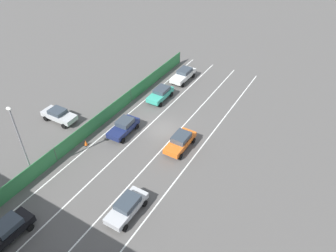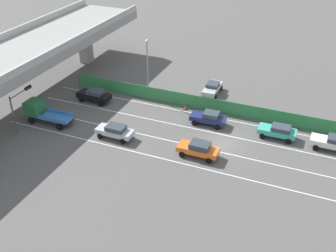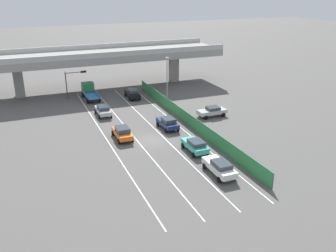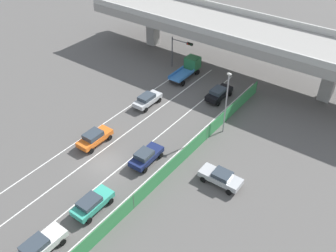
{
  "view_description": "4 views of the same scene",
  "coord_description": "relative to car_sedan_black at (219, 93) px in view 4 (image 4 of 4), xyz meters",
  "views": [
    {
      "loc": [
        -15.6,
        24.98,
        23.32
      ],
      "look_at": [
        -1.42,
        1.15,
        1.82
      ],
      "focal_mm": 34.44,
      "sensor_mm": 36.0,
      "label": 1
    },
    {
      "loc": [
        -37.1,
        -8.91,
        24.85
      ],
      "look_at": [
        -2.28,
        5.68,
        2.21
      ],
      "focal_mm": 43.23,
      "sensor_mm": 36.0,
      "label": 2
    },
    {
      "loc": [
        -14.38,
        -40.31,
        18.52
      ],
      "look_at": [
        2.56,
        0.54,
        1.33
      ],
      "focal_mm": 38.76,
      "sensor_mm": 36.0,
      "label": 3
    },
    {
      "loc": [
        23.49,
        -20.2,
        27.76
      ],
      "look_at": [
        2.19,
        8.5,
        0.94
      ],
      "focal_mm": 40.15,
      "sensor_mm": 36.0,
      "label": 4
    }
  ],
  "objects": [
    {
      "name": "street_lamp",
      "position": [
        4.13,
        -5.92,
        3.84
      ],
      "size": [
        0.6,
        0.36,
        7.97
      ],
      "color": "gray",
      "rests_on": "ground"
    },
    {
      "name": "green_fence",
      "position": [
        3.35,
        -14.99,
        -0.03
      ],
      "size": [
        0.1,
        39.24,
        1.82
      ],
      "color": "#338447",
      "rests_on": "ground"
    },
    {
      "name": "traffic_light",
      "position": [
        -9.28,
        3.86,
        2.58
      ],
      "size": [
        3.67,
        0.42,
        4.87
      ],
      "color": "#47474C",
      "rests_on": "ground"
    },
    {
      "name": "car_hatchback_white",
      "position": [
        0.17,
        -29.91,
        -0.03
      ],
      "size": [
        2.02,
        4.7,
        1.61
      ],
      "color": "silver",
      "rests_on": "ground"
    },
    {
      "name": "lane_line_right_edge",
      "position": [
        2.0,
        -14.99,
        -0.93
      ],
      "size": [
        0.14,
        43.14,
        0.01
      ],
      "primitive_type": "cube",
      "color": "silver",
      "rests_on": "ground"
    },
    {
      "name": "car_sedan_navy",
      "position": [
        0.18,
        -15.77,
        -0.04
      ],
      "size": [
        2.09,
        4.28,
        1.63
      ],
      "color": "navy",
      "rests_on": "ground"
    },
    {
      "name": "car_sedan_black",
      "position": [
        0.0,
        0.0,
        0.0
      ],
      "size": [
        2.09,
        4.51,
        1.69
      ],
      "color": "black",
      "rests_on": "ground"
    },
    {
      "name": "lane_line_mid_left",
      "position": [
        -5.04,
        -14.99,
        -0.93
      ],
      "size": [
        0.14,
        43.14,
        0.01
      ],
      "primitive_type": "cube",
      "color": "silver",
      "rests_on": "ground"
    },
    {
      "name": "ground_plane",
      "position": [
        -3.28,
        -18.56,
        -0.93
      ],
      "size": [
        300.0,
        300.0,
        0.0
      ],
      "primitive_type": "plane",
      "color": "#565451"
    },
    {
      "name": "lane_line_left_edge",
      "position": [
        -8.56,
        -14.99,
        -0.93
      ],
      "size": [
        0.14,
        43.14,
        0.01
      ],
      "primitive_type": "cube",
      "color": "silver",
      "rests_on": "ground"
    },
    {
      "name": "car_taxi_teal",
      "position": [
        0.32,
        -23.92,
        -0.05
      ],
      "size": [
        2.01,
        4.25,
        1.55
      ],
      "color": "teal",
      "rests_on": "ground"
    },
    {
      "name": "lane_line_mid_right",
      "position": [
        -1.52,
        -14.99,
        -0.93
      ],
      "size": [
        0.14,
        43.14,
        0.01
      ],
      "primitive_type": "cube",
      "color": "silver",
      "rests_on": "ground"
    },
    {
      "name": "car_sedan_silver",
      "position": [
        -6.83,
        -6.91,
        -0.05
      ],
      "size": [
        1.94,
        4.31,
        1.56
      ],
      "color": "#B7BABC",
      "rests_on": "ground"
    },
    {
      "name": "elevated_overpass",
      "position": [
        -3.28,
        8.58,
        5.13
      ],
      "size": [
        46.44,
        10.28,
        7.71
      ],
      "color": "gray",
      "rests_on": "ground"
    },
    {
      "name": "parked_wagon_silver",
      "position": [
        8.27,
        -13.7,
        -0.08
      ],
      "size": [
        4.41,
        2.03,
        1.52
      ],
      "color": "#B2B5B7",
      "rests_on": "ground"
    },
    {
      "name": "flatbed_truck_blue",
      "position": [
        -6.95,
        3.1,
        0.38
      ],
      "size": [
        2.35,
        5.91,
        2.55
      ],
      "color": "black",
      "rests_on": "ground"
    },
    {
      "name": "car_taxi_orange",
      "position": [
        -6.59,
        -16.82,
        -0.02
      ],
      "size": [
        1.98,
        4.37,
        1.65
      ],
      "color": "orange",
      "rests_on": "ground"
    },
    {
      "name": "traffic_cone",
      "position": [
        2.49,
        -11.89,
        -0.61
      ],
      "size": [
        0.47,
        0.47,
        0.7
      ],
      "color": "orange",
      "rests_on": "ground"
    }
  ]
}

